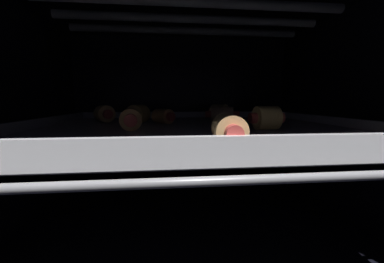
# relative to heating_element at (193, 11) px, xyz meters

# --- Properties ---
(ground_plane) EXTENTS (0.56, 0.51, 0.01)m
(ground_plane) POSITION_rel_heating_element_xyz_m (0.00, 0.00, -0.34)
(ground_plane) COLOR black
(oven_wall_back) EXTENTS (0.56, 0.01, 0.36)m
(oven_wall_back) POSITION_rel_heating_element_xyz_m (0.00, 0.25, -0.16)
(oven_wall_back) COLOR black
(oven_wall_back) RESTS_ON ground_plane
(oven_wall_left) EXTENTS (0.01, 0.48, 0.36)m
(oven_wall_left) POSITION_rel_heating_element_xyz_m (-0.27, 0.00, -0.16)
(oven_wall_left) COLOR black
(oven_wall_left) RESTS_ON ground_plane
(oven_wall_right) EXTENTS (0.01, 0.48, 0.36)m
(oven_wall_right) POSITION_rel_heating_element_xyz_m (0.27, 0.00, -0.16)
(oven_wall_right) COLOR black
(oven_wall_right) RESTS_ON ground_plane
(heating_element) EXTENTS (0.43, 0.21, 0.01)m
(heating_element) POSITION_rel_heating_element_xyz_m (0.00, 0.00, 0.00)
(heating_element) COLOR #333338
(oven_rack_mid) EXTENTS (0.51, 0.47, 0.01)m
(oven_rack_mid) POSITION_rel_heating_element_xyz_m (0.00, 0.00, -0.19)
(oven_rack_mid) COLOR slate
(baking_tray_mid) EXTENTS (0.48, 0.40, 0.02)m
(baking_tray_mid) POSITION_rel_heating_element_xyz_m (0.00, 0.00, -0.18)
(baking_tray_mid) COLOR silver
(baking_tray_mid) RESTS_ON oven_rack_mid
(pig_in_blanket_mid_0) EXTENTS (0.06, 0.04, 0.03)m
(pig_in_blanket_mid_0) POSITION_rel_heating_element_xyz_m (0.06, 0.07, -0.16)
(pig_in_blanket_mid_0) COLOR tan
(pig_in_blanket_mid_0) RESTS_ON baking_tray_mid
(pig_in_blanket_mid_1) EXTENTS (0.05, 0.05, 0.03)m
(pig_in_blanket_mid_1) POSITION_rel_heating_element_xyz_m (0.07, 0.14, -0.16)
(pig_in_blanket_mid_1) COLOR tan
(pig_in_blanket_mid_1) RESTS_ON baking_tray_mid
(pig_in_blanket_mid_2) EXTENTS (0.03, 0.06, 0.03)m
(pig_in_blanket_mid_2) POSITION_rel_heating_element_xyz_m (0.01, -0.16, -0.16)
(pig_in_blanket_mid_2) COLOR tan
(pig_in_blanket_mid_2) RESTS_ON baking_tray_mid
(pig_in_blanket_mid_3) EXTENTS (0.05, 0.03, 0.03)m
(pig_in_blanket_mid_3) POSITION_rel_heating_element_xyz_m (0.10, -0.06, -0.16)
(pig_in_blanket_mid_3) COLOR tan
(pig_in_blanket_mid_3) RESTS_ON baking_tray_mid
(pig_in_blanket_mid_4) EXTENTS (0.04, 0.05, 0.03)m
(pig_in_blanket_mid_4) POSITION_rel_heating_element_xyz_m (-0.16, 0.08, -0.16)
(pig_in_blanket_mid_4) COLOR tan
(pig_in_blanket_mid_4) RESTS_ON baking_tray_mid
(pig_in_blanket_mid_5) EXTENTS (0.04, 0.05, 0.03)m
(pig_in_blanket_mid_5) POSITION_rel_heating_element_xyz_m (-0.05, 0.05, -0.16)
(pig_in_blanket_mid_5) COLOR tan
(pig_in_blanket_mid_5) RESTS_ON baking_tray_mid
(pig_in_blanket_mid_6) EXTENTS (0.03, 0.06, 0.03)m
(pig_in_blanket_mid_6) POSITION_rel_heating_element_xyz_m (-0.09, -0.04, -0.16)
(pig_in_blanket_mid_6) COLOR tan
(pig_in_blanket_mid_6) RESTS_ON baking_tray_mid
(pig_in_blanket_mid_7) EXTENTS (0.04, 0.05, 0.03)m
(pig_in_blanket_mid_7) POSITION_rel_heating_element_xyz_m (-0.09, 0.06, -0.16)
(pig_in_blanket_mid_7) COLOR tan
(pig_in_blanket_mid_7) RESTS_ON baking_tray_mid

